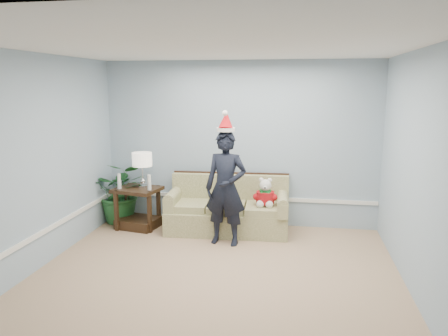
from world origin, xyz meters
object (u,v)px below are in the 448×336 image
at_px(table_lamp, 142,161).
at_px(man, 226,188).
at_px(sofa, 228,211).
at_px(teddy_bear, 265,196).
at_px(side_table, 138,212).
at_px(houseplant, 122,192).

bearing_deg(table_lamp, man, -20.64).
bearing_deg(sofa, table_lamp, 178.53).
bearing_deg(teddy_bear, side_table, 177.95).
relative_size(sofa, teddy_bear, 4.33).
xyz_separation_m(side_table, man, (1.54, -0.48, 0.58)).
xyz_separation_m(table_lamp, houseplant, (-0.45, 0.16, -0.57)).
xyz_separation_m(side_table, teddy_bear, (2.07, -0.01, 0.37)).
distance_m(man, teddy_bear, 0.74).
height_order(table_lamp, houseplant, table_lamp).
bearing_deg(side_table, man, -17.37).
xyz_separation_m(sofa, houseplant, (-1.84, 0.13, 0.21)).
distance_m(side_table, table_lamp, 0.85).
height_order(side_table, man, man).
height_order(sofa, man, man).
bearing_deg(side_table, table_lamp, 43.76).
relative_size(table_lamp, teddy_bear, 1.27).
distance_m(side_table, teddy_bear, 2.11).
xyz_separation_m(sofa, teddy_bear, (0.60, -0.12, 0.31)).
bearing_deg(table_lamp, teddy_bear, -2.43).
height_order(side_table, houseplant, houseplant).
xyz_separation_m(sofa, table_lamp, (-1.40, -0.04, 0.78)).
bearing_deg(man, houseplant, 167.44).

